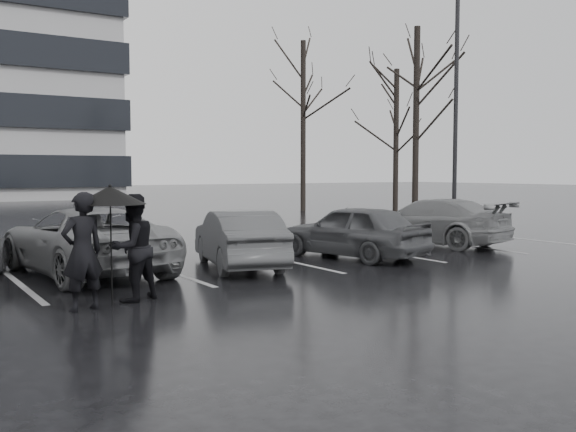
# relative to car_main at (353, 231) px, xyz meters

# --- Properties ---
(ground) EXTENTS (160.00, 160.00, 0.00)m
(ground) POSITION_rel_car_main_xyz_m (-2.16, -1.73, -0.63)
(ground) COLOR black
(ground) RESTS_ON ground
(car_main) EXTENTS (2.32, 3.92, 1.25)m
(car_main) POSITION_rel_car_main_xyz_m (0.00, 0.00, 0.00)
(car_main) COLOR black
(car_main) RESTS_ON ground
(car_west_a) EXTENTS (2.14, 3.83, 1.19)m
(car_west_a) POSITION_rel_car_main_xyz_m (-2.91, 0.12, -0.03)
(car_west_a) COLOR #2A2A2C
(car_west_a) RESTS_ON ground
(car_west_b) EXTENTS (2.64, 4.90, 1.30)m
(car_west_b) POSITION_rel_car_main_xyz_m (-5.83, 1.05, 0.03)
(car_west_b) COLOR #525254
(car_west_b) RESTS_ON ground
(car_east) EXTENTS (2.87, 4.67, 1.26)m
(car_east) POSITION_rel_car_main_xyz_m (3.39, 0.93, 0.01)
(car_east) COLOR #525254
(car_east) RESTS_ON ground
(pedestrian_left) EXTENTS (0.70, 0.53, 1.71)m
(pedestrian_left) POSITION_rel_car_main_xyz_m (-6.77, -2.36, 0.23)
(pedestrian_left) COLOR black
(pedestrian_left) RESTS_ON ground
(pedestrian_right) EXTENTS (0.97, 0.87, 1.66)m
(pedestrian_right) POSITION_rel_car_main_xyz_m (-5.94, -2.08, 0.20)
(pedestrian_right) COLOR black
(pedestrian_right) RESTS_ON ground
(umbrella) EXTENTS (1.07, 1.07, 1.81)m
(umbrella) POSITION_rel_car_main_xyz_m (-6.30, -2.19, 1.02)
(umbrella) COLOR black
(umbrella) RESTS_ON ground
(lamp_post) EXTENTS (0.48, 0.48, 8.72)m
(lamp_post) POSITION_rel_car_main_xyz_m (8.08, 4.43, 3.37)
(lamp_post) COLOR #9C9C9F
(lamp_post) RESTS_ON ground
(stall_stripes) EXTENTS (19.72, 5.00, 0.00)m
(stall_stripes) POSITION_rel_car_main_xyz_m (-2.96, 0.77, -0.62)
(stall_stripes) COLOR #99999B
(stall_stripes) RESTS_ON ground
(tree_east) EXTENTS (0.26, 0.26, 8.00)m
(tree_east) POSITION_rel_car_main_xyz_m (9.84, 8.27, 3.37)
(tree_east) COLOR black
(tree_east) RESTS_ON ground
(tree_ne) EXTENTS (0.26, 0.26, 7.00)m
(tree_ne) POSITION_rel_car_main_xyz_m (12.34, 12.27, 2.87)
(tree_ne) COLOR black
(tree_ne) RESTS_ON ground
(tree_north) EXTENTS (0.26, 0.26, 8.50)m
(tree_north) POSITION_rel_car_main_xyz_m (8.84, 15.27, 3.62)
(tree_north) COLOR black
(tree_north) RESTS_ON ground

